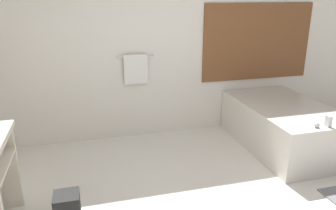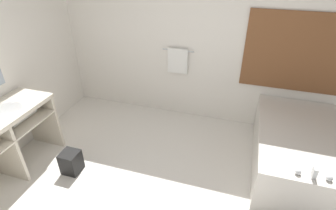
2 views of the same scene
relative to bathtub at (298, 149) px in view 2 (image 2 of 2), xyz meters
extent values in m
cube|color=white|center=(-1.52, 0.89, 1.03)|extent=(7.40, 0.06, 2.70)
cube|color=brown|center=(0.00, 0.85, 0.96)|extent=(1.70, 0.02, 1.10)
cylinder|color=silver|center=(-1.82, 0.82, 0.83)|extent=(0.50, 0.02, 0.02)
cube|color=white|center=(-1.82, 0.81, 0.66)|extent=(0.32, 0.04, 0.40)
cylinder|color=white|center=(-3.43, -1.00, 0.50)|extent=(0.37, 0.37, 0.11)
cube|color=beige|center=(-3.43, -1.22, 0.09)|extent=(0.52, 0.04, 0.82)
cube|color=beige|center=(-3.43, -0.52, 0.09)|extent=(0.52, 0.04, 0.82)
cylinder|color=white|center=(-3.38, -0.86, 0.38)|extent=(0.13, 0.39, 0.13)
cube|color=silver|center=(0.00, 0.00, -0.03)|extent=(1.03, 1.71, 0.58)
ellipsoid|color=white|center=(0.00, 0.00, 0.11)|extent=(0.74, 1.23, 0.30)
cube|color=silver|center=(0.00, -0.75, 0.32)|extent=(0.04, 0.07, 0.12)
sphere|color=silver|center=(-0.14, -0.75, 0.29)|extent=(0.06, 0.06, 0.06)
sphere|color=silver|center=(0.14, -0.75, 0.29)|extent=(0.06, 0.06, 0.06)
cube|color=black|center=(-2.74, -0.91, -0.17)|extent=(0.22, 0.22, 0.30)
camera|label=1|loc=(-2.52, -3.48, 1.60)|focal=35.00mm
camera|label=2|loc=(-0.82, -2.93, 2.20)|focal=28.00mm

